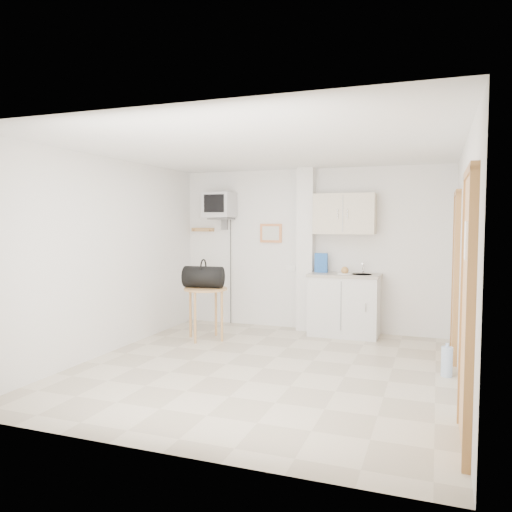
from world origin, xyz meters
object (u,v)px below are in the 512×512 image
(crt_television, at_px, (220,206))
(water_bottle, at_px, (447,361))
(round_table, at_px, (206,295))
(duffel_bag, at_px, (203,277))

(crt_television, relative_size, water_bottle, 5.87)
(water_bottle, bearing_deg, round_table, 168.55)
(round_table, xyz_separation_m, water_bottle, (3.22, -0.65, -0.47))
(round_table, distance_m, water_bottle, 3.32)
(crt_television, distance_m, duffel_bag, 1.42)
(crt_television, height_order, water_bottle, crt_television)
(water_bottle, bearing_deg, duffel_bag, 168.31)
(round_table, height_order, duffel_bag, duffel_bag)
(round_table, bearing_deg, crt_television, 102.34)
(duffel_bag, bearing_deg, crt_television, 93.59)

